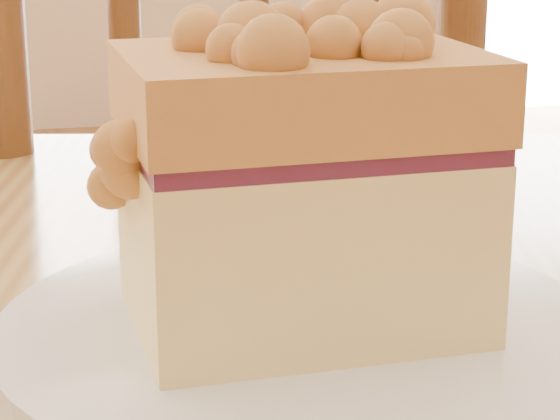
% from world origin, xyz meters
% --- Properties ---
extents(cafe_chair_main, '(0.52, 0.52, 0.94)m').
position_xyz_m(cafe_chair_main, '(0.17, 0.62, 0.47)').
color(cafe_chair_main, '#592F18').
rests_on(cafe_chair_main, ground).
extents(plate, '(0.20, 0.20, 0.02)m').
position_xyz_m(plate, '(0.14, 0.09, 0.76)').
color(plate, white).
rests_on(plate, cafe_table_main).
extents(cake_slice, '(0.12, 0.09, 0.11)m').
position_xyz_m(cake_slice, '(0.14, 0.09, 0.82)').
color(cake_slice, '#FFE490').
rests_on(cake_slice, plate).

